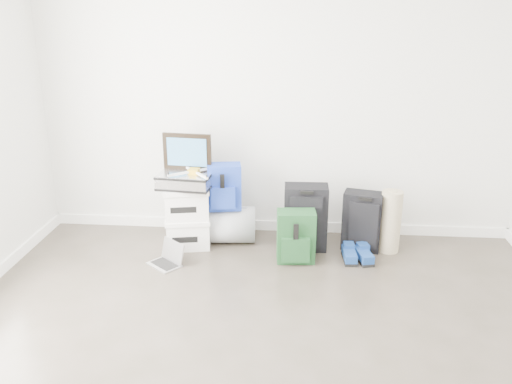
# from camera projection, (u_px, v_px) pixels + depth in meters

# --- Properties ---
(room_envelope) EXTENTS (4.52, 5.02, 2.71)m
(room_envelope) POSITION_uv_depth(u_px,v_px,m) (253.00, 101.00, 2.53)
(room_envelope) COLOR silver
(room_envelope) RESTS_ON ground
(boxes_stack) EXTENTS (0.46, 0.40, 0.58)m
(boxes_stack) POSITION_uv_depth(u_px,v_px,m) (188.00, 216.00, 4.99)
(boxes_stack) COLOR silver
(boxes_stack) RESTS_ON ground
(briefcase) EXTENTS (0.50, 0.39, 0.13)m
(briefcase) POSITION_uv_depth(u_px,v_px,m) (186.00, 180.00, 4.87)
(briefcase) COLOR #B2B2B7
(briefcase) RESTS_ON boxes_stack
(painting) EXTENTS (0.45, 0.08, 0.34)m
(painting) POSITION_uv_depth(u_px,v_px,m) (187.00, 152.00, 4.88)
(painting) COLOR black
(painting) RESTS_ON briefcase
(drone) EXTENTS (0.41, 0.41, 0.05)m
(drone) POSITION_uv_depth(u_px,v_px,m) (194.00, 171.00, 4.82)
(drone) COLOR gold
(drone) RESTS_ON briefcase
(duffel_bag) EXTENTS (0.59, 0.39, 0.35)m
(duffel_bag) POSITION_uv_depth(u_px,v_px,m) (225.00, 225.00, 5.11)
(duffel_bag) COLOR #9A9DA2
(duffel_bag) RESTS_ON ground
(blue_backpack) EXTENTS (0.33, 0.27, 0.42)m
(blue_backpack) POSITION_uv_depth(u_px,v_px,m) (224.00, 188.00, 4.96)
(blue_backpack) COLOR #171E9A
(blue_backpack) RESTS_ON duffel_bag
(large_suitcase) EXTENTS (0.40, 0.26, 0.61)m
(large_suitcase) POSITION_uv_depth(u_px,v_px,m) (306.00, 218.00, 4.93)
(large_suitcase) COLOR black
(large_suitcase) RESTS_ON ground
(green_backpack) EXTENTS (0.34, 0.27, 0.46)m
(green_backpack) POSITION_uv_depth(u_px,v_px,m) (296.00, 238.00, 4.71)
(green_backpack) COLOR #14391C
(green_backpack) RESTS_ON ground
(carry_on) EXTENTS (0.38, 0.29, 0.54)m
(carry_on) POSITION_uv_depth(u_px,v_px,m) (362.00, 221.00, 4.93)
(carry_on) COLOR black
(carry_on) RESTS_ON ground
(shoes) EXTENTS (0.27, 0.30, 0.09)m
(shoes) POSITION_uv_depth(u_px,v_px,m) (356.00, 256.00, 4.77)
(shoes) COLOR black
(shoes) RESTS_ON ground
(rolled_rug) EXTENTS (0.19, 0.19, 0.57)m
(rolled_rug) POSITION_uv_depth(u_px,v_px,m) (390.00, 222.00, 4.89)
(rolled_rug) COLOR #9B8D6E
(rolled_rug) RESTS_ON ground
(laptop) EXTENTS (0.34, 0.33, 0.20)m
(laptop) POSITION_uv_depth(u_px,v_px,m) (168.00, 259.00, 4.71)
(laptop) COLOR silver
(laptop) RESTS_ON ground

